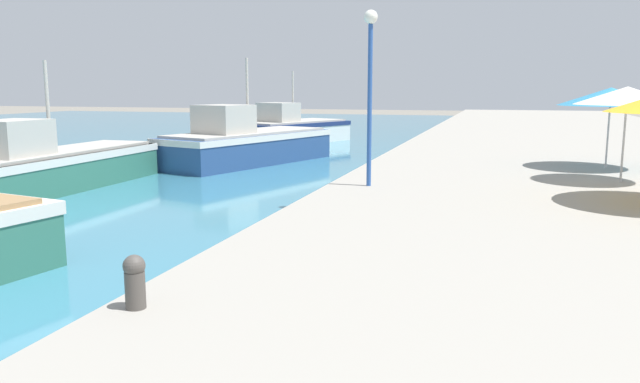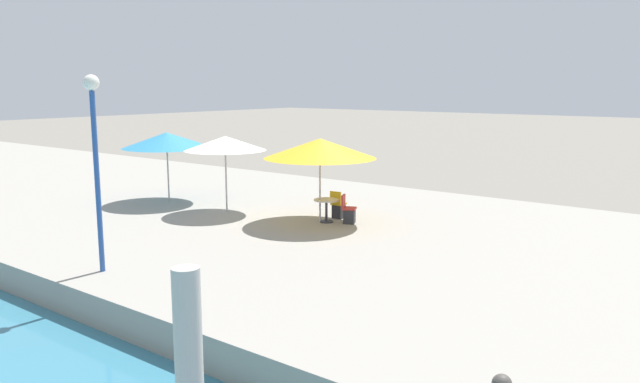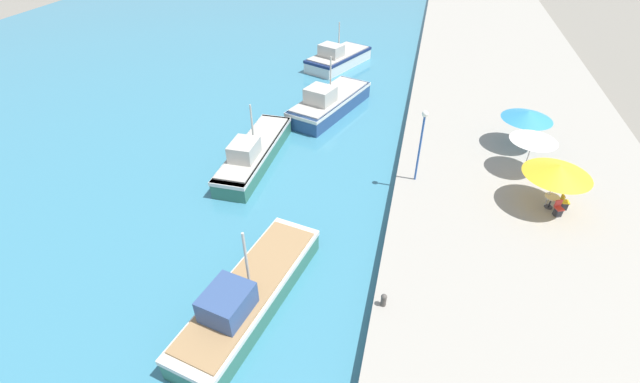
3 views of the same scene
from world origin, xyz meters
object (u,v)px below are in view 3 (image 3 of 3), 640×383
cafe_umbrella_white (535,137)px  cafe_table (551,200)px  fishing_boat_near (249,294)px  cafe_chair_right (564,204)px  fishing_boat_far (329,102)px  cafe_umbrella_striped (528,115)px  lamppost (422,135)px  cafe_umbrella_pink (559,170)px  fishing_boat_distant (338,58)px  cafe_chair_left (558,211)px  mooring_bollard (384,300)px  fishing_boat_mid (254,152)px

cafe_umbrella_white → cafe_table: 4.17m
fishing_boat_near → cafe_chair_right: (14.65, 9.99, 0.20)m
fishing_boat_far → cafe_umbrella_striped: size_ratio=2.84×
cafe_chair_right → lamppost: lamppost is taller
cafe_umbrella_pink → cafe_chair_right: bearing=-5.0°
cafe_umbrella_white → lamppost: bearing=-158.0°
fishing_boat_distant → cafe_chair_left: 27.24m
fishing_boat_distant → cafe_chair_right: bearing=-27.3°
lamppost → fishing_boat_far: bearing=129.1°
cafe_table → cafe_umbrella_pink: bearing=140.5°
fishing_boat_distant → cafe_chair_left: fishing_boat_distant is taller
fishing_boat_distant → cafe_umbrella_pink: 26.43m
mooring_bollard → fishing_boat_mid: bearing=133.5°
fishing_boat_far → cafe_umbrella_white: 15.66m
fishing_boat_distant → cafe_chair_right: 26.95m
fishing_boat_far → cafe_umbrella_white: fishing_boat_far is taller
fishing_boat_distant → mooring_bollard: fishing_boat_distant is taller
cafe_umbrella_striped → cafe_umbrella_pink: bearing=-84.4°
fishing_boat_mid → fishing_boat_distant: bearing=85.5°
cafe_umbrella_striped → cafe_chair_right: cafe_umbrella_striped is taller
cafe_umbrella_striped → fishing_boat_distant: bearing=138.1°
cafe_umbrella_pink → fishing_boat_distant: bearing=128.2°
cafe_umbrella_white → cafe_table: bearing=-76.8°
cafe_umbrella_white → cafe_umbrella_striped: bearing=89.1°
fishing_boat_near → fishing_boat_far: bearing=103.8°
fishing_boat_distant → cafe_table: bearing=-28.6°
fishing_boat_distant → fishing_boat_mid: bearing=-71.7°
fishing_boat_near → cafe_table: bearing=46.5°
fishing_boat_mid → cafe_table: (18.07, -1.46, 0.44)m
fishing_boat_distant → cafe_umbrella_pink: (16.30, -20.68, 2.25)m
cafe_chair_left → lamppost: (-7.74, 1.64, 2.77)m
fishing_boat_far → cafe_umbrella_striped: 14.67m
cafe_umbrella_striped → cafe_table: (0.81, -6.78, -1.78)m
cafe_umbrella_striped → mooring_bollard: (-7.33, -15.78, -1.96)m
fishing_boat_near → fishing_boat_mid: (-4.14, 11.40, -0.03)m
fishing_boat_near → cafe_table: 17.12m
fishing_boat_near → fishing_boat_distant: 30.85m
fishing_boat_mid → fishing_boat_distant: (1.61, 19.35, 0.02)m
fishing_boat_far → cafe_chair_right: 18.63m
cafe_umbrella_pink → mooring_bollard: cafe_umbrella_pink is taller
fishing_boat_near → fishing_boat_mid: size_ratio=1.02×
fishing_boat_far → fishing_boat_mid: bearing=-91.9°
fishing_boat_distant → cafe_umbrella_white: bearing=-24.7°
lamppost → cafe_chair_left: bearing=-12.0°
cafe_table → mooring_bollard: 12.14m
fishing_boat_near → cafe_umbrella_pink: fishing_boat_near is taller
fishing_boat_near → lamppost: 13.05m
cafe_umbrella_white → cafe_chair_left: (1.16, -4.30, -2.05)m
mooring_bollard → lamppost: size_ratio=0.14×
cafe_chair_left → cafe_umbrella_pink: bearing=-84.2°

